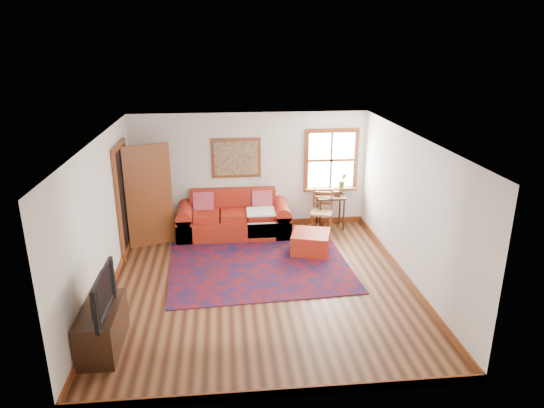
{
  "coord_description": "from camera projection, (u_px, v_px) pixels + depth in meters",
  "views": [
    {
      "loc": [
        -0.55,
        -7.3,
        3.95
      ],
      "look_at": [
        0.25,
        0.6,
        1.23
      ],
      "focal_mm": 32.0,
      "sensor_mm": 36.0,
      "label": 1
    }
  ],
  "objects": [
    {
      "name": "room_envelope",
      "position": [
        260.0,
        191.0,
        7.68
      ],
      "size": [
        5.04,
        5.54,
        2.52
      ],
      "color": "silver",
      "rests_on": "ground"
    },
    {
      "name": "red_leather_sofa",
      "position": [
        234.0,
        220.0,
        10.23
      ],
      "size": [
        2.33,
        0.96,
        0.91
      ],
      "color": "#9E2414",
      "rests_on": "ground"
    },
    {
      "name": "framed_artwork",
      "position": [
        236.0,
        158.0,
        10.22
      ],
      "size": [
        1.05,
        0.07,
        0.85
      ],
      "color": "brown",
      "rests_on": "ground"
    },
    {
      "name": "television",
      "position": [
        96.0,
        294.0,
        6.13
      ],
      "size": [
        0.13,
        1.0,
        0.58
      ],
      "primitive_type": "imported",
      "rotation": [
        0.0,
        0.0,
        1.57
      ],
      "color": "black",
      "rests_on": "media_cabinet"
    },
    {
      "name": "media_cabinet",
      "position": [
        102.0,
        328.0,
        6.44
      ],
      "size": [
        0.49,
        1.08,
        0.59
      ],
      "primitive_type": "cube",
      "color": "#331C11",
      "rests_on": "ground"
    },
    {
      "name": "red_ottoman",
      "position": [
        311.0,
        242.0,
        9.38
      ],
      "size": [
        0.87,
        0.87,
        0.4
      ],
      "primitive_type": "cube",
      "rotation": [
        0.0,
        0.0,
        -0.28
      ],
      "color": "#9E2414",
      "rests_on": "ground"
    },
    {
      "name": "doorway",
      "position": [
        139.0,
        196.0,
        9.32
      ],
      "size": [
        0.89,
        1.08,
        2.14
      ],
      "color": "black",
      "rests_on": "ground"
    },
    {
      "name": "ground",
      "position": [
        261.0,
        284.0,
        8.2
      ],
      "size": [
        5.5,
        5.5,
        0.0
      ],
      "primitive_type": "plane",
      "color": "#3A1C0F",
      "rests_on": "ground"
    },
    {
      "name": "persian_rug",
      "position": [
        259.0,
        266.0,
        8.84
      ],
      "size": [
        3.39,
        2.78,
        0.02
      ],
      "primitive_type": "cube",
      "rotation": [
        0.0,
        0.0,
        0.06
      ],
      "color": "#610D10",
      "rests_on": "ground"
    },
    {
      "name": "window",
      "position": [
        332.0,
        167.0,
        10.49
      ],
      "size": [
        1.18,
        0.2,
        1.38
      ],
      "color": "white",
      "rests_on": "ground"
    },
    {
      "name": "ladder_back_chair",
      "position": [
        322.0,
        210.0,
        10.26
      ],
      "size": [
        0.54,
        0.53,
        0.94
      ],
      "color": "tan",
      "rests_on": "ground"
    },
    {
      "name": "candle_hurricane",
      "position": [
        109.0,
        289.0,
        6.67
      ],
      "size": [
        0.12,
        0.12,
        0.18
      ],
      "color": "silver",
      "rests_on": "media_cabinet"
    },
    {
      "name": "side_table",
      "position": [
        331.0,
        201.0,
        10.47
      ],
      "size": [
        0.61,
        0.46,
        0.73
      ],
      "color": "#331C11",
      "rests_on": "ground"
    }
  ]
}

